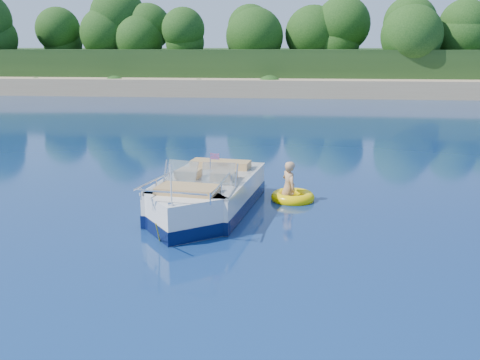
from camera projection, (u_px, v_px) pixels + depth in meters
The scene contains 6 objects.
ground at pixel (178, 235), 12.50m from camera, with size 160.00×160.00×0.00m, color #091842.
shoreline at pixel (279, 71), 73.77m from camera, with size 170.00×59.00×6.00m.
treeline at pixel (272, 33), 50.70m from camera, with size 150.00×7.12×8.19m.
motorboat at pixel (205, 198), 14.06m from camera, with size 2.76×6.15×2.05m.
tow_tube at pixel (293, 197), 15.30m from camera, with size 1.41×1.41×0.33m.
boy at pixel (288, 200), 15.34m from camera, with size 0.59×0.39×1.62m, color tan.
Camera 1 is at (2.71, -11.59, 4.28)m, focal length 40.00 mm.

